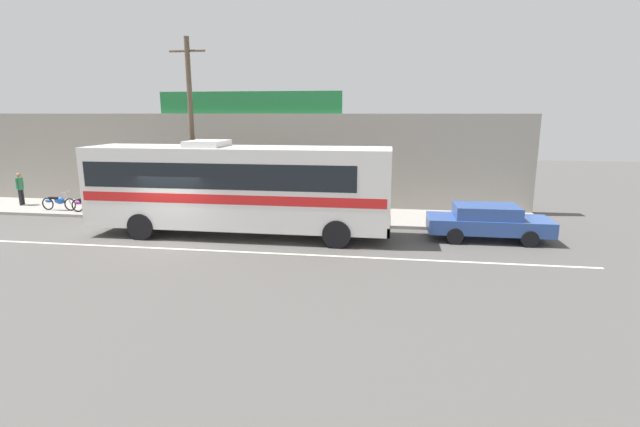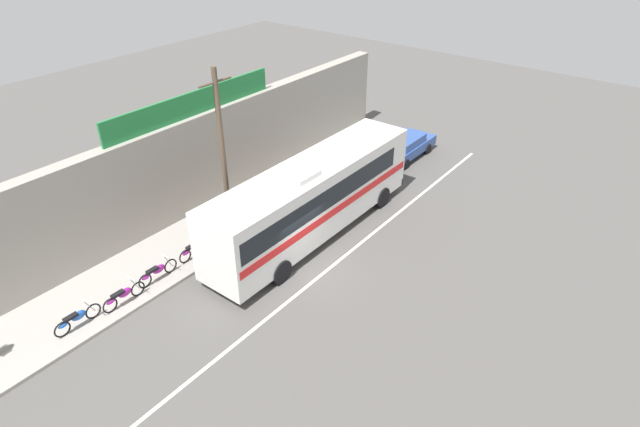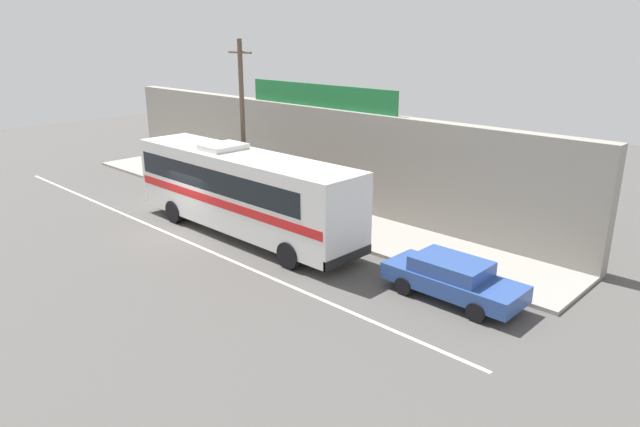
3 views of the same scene
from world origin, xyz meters
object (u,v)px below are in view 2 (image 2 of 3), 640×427
object	(u,v)px
motorcycle_blue	(196,248)
intercity_bus	(312,196)
motorcycle_green	(157,271)
utility_pole	(223,159)
parked_car	(405,146)
motorcycle_purple	(77,318)
motorcycle_black	(123,295)

from	to	relation	value
motorcycle_blue	intercity_bus	bearing A→B (deg)	-31.38
motorcycle_green	utility_pole	bearing A→B (deg)	-4.63
intercity_bus	parked_car	world-z (taller)	intercity_bus
motorcycle_purple	motorcycle_blue	xyz separation A→B (m)	(5.53, -0.01, 0.00)
motorcycle_green	motorcycle_purple	size ratio (longest dim) A/B	1.03
motorcycle_green	motorcycle_purple	world-z (taller)	same
motorcycle_green	motorcycle_blue	distance (m)	2.05
parked_car	utility_pole	size ratio (longest dim) A/B	0.58
intercity_bus	motorcycle_black	world-z (taller)	intercity_bus
intercity_bus	motorcycle_blue	bearing A→B (deg)	148.62
motorcycle_purple	motorcycle_blue	size ratio (longest dim) A/B	0.98
intercity_bus	motorcycle_black	distance (m)	8.82
motorcycle_black	motorcycle_green	bearing A→B (deg)	5.88
utility_pole	motorcycle_green	bearing A→B (deg)	175.37
motorcycle_purple	motorcycle_blue	bearing A→B (deg)	-0.12
utility_pole	motorcycle_blue	size ratio (longest dim) A/B	4.22
intercity_bus	motorcycle_purple	size ratio (longest dim) A/B	6.54
parked_car	utility_pole	world-z (taller)	utility_pole
utility_pole	motorcycle_black	size ratio (longest dim) A/B	4.27
utility_pole	motorcycle_green	size ratio (longest dim) A/B	4.21
motorcycle_green	intercity_bus	bearing A→B (deg)	-22.53
utility_pole	motorcycle_purple	world-z (taller)	utility_pole
utility_pole	motorcycle_purple	bearing A→B (deg)	177.19
intercity_bus	utility_pole	bearing A→B (deg)	138.94
motorcycle_blue	utility_pole	bearing A→B (deg)	-11.11
motorcycle_green	motorcycle_blue	bearing A→B (deg)	1.05
motorcycle_purple	motorcycle_blue	distance (m)	5.53
parked_car	motorcycle_black	world-z (taller)	parked_car
parked_car	motorcycle_purple	xyz separation A→B (m)	(-19.86, 1.99, -0.17)
parked_car	motorcycle_purple	bearing A→B (deg)	174.28
intercity_bus	motorcycle_black	size ratio (longest dim) A/B	6.47
motorcycle_blue	motorcycle_purple	bearing A→B (deg)	179.88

